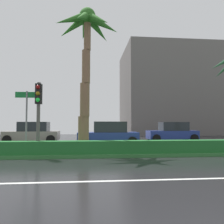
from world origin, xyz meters
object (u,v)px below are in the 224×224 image
Objects in this scene: street_name_sign at (27,113)px; palm_tree_centre_left at (87,42)px; traffic_signal_median_right at (38,104)px; car_in_traffic_third at (172,132)px; car_in_traffic_second at (108,134)px; car_in_traffic_leading at (33,133)px.

palm_tree_centre_left is at bearing 19.62° from street_name_sign.
car_in_traffic_third is (9.68, 8.43, -1.65)m from traffic_signal_median_right.
car_in_traffic_second is at bearing 48.81° from street_name_sign.
street_name_sign is 6.75m from car_in_traffic_second.
traffic_signal_median_right is at bearing -149.04° from palm_tree_centre_left.
palm_tree_centre_left is 11.56m from car_in_traffic_third.
palm_tree_centre_left is at bearing 43.63° from car_in_traffic_third.
car_in_traffic_second is at bearing 27.76° from car_in_traffic_third.
palm_tree_centre_left reaches higher than car_in_traffic_second.
car_in_traffic_second is 1.00× the size of car_in_traffic_third.
street_name_sign is 0.70× the size of car_in_traffic_leading.
traffic_signal_median_right is 0.81m from street_name_sign.
palm_tree_centre_left is 9.66m from car_in_traffic_leading.
car_in_traffic_second is (1.51, 3.97, -5.27)m from palm_tree_centre_left.
street_name_sign is at bearing -160.38° from palm_tree_centre_left.
traffic_signal_median_right is 6.71m from car_in_traffic_second.
car_in_traffic_second is (4.37, 4.99, -1.25)m from street_name_sign.
traffic_signal_median_right reaches higher than car_in_traffic_third.
car_in_traffic_third is at bearing 41.08° from traffic_signal_median_right.
palm_tree_centre_left reaches higher than car_in_traffic_leading.
street_name_sign reaches higher than car_in_traffic_second.
car_in_traffic_leading is at bearing 101.91° from street_name_sign.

